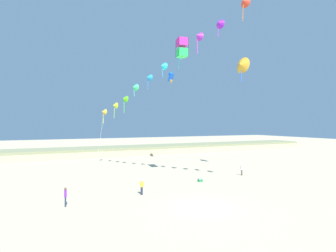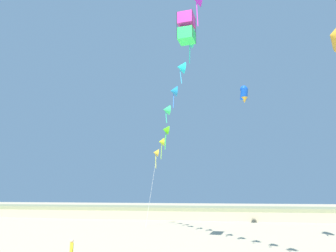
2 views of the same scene
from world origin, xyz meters
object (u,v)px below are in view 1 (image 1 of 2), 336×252
Objects in this scene: large_kite_low_lead at (182,48)px; large_kite_mid_trail at (171,77)px; person_near_right at (242,169)px; large_kite_high_solo at (241,65)px; person_mid_center at (142,186)px; person_near_left at (65,196)px; beach_cooler at (200,180)px.

large_kite_low_lead is 15.45m from large_kite_mid_trail.
large_kite_high_solo is (1.91, 2.38, 16.02)m from person_near_right.
person_near_right is at bearing 13.08° from person_mid_center.
large_kite_mid_trail is (12.07, 18.31, 15.48)m from person_mid_center.
large_kite_low_lead reaches higher than large_kite_high_solo.
large_kite_high_solo is at bearing -61.05° from large_kite_mid_trail.
person_near_left is 31.56m from large_kite_mid_trail.
large_kite_mid_trail is 13.76m from large_kite_high_solo.
large_kite_high_solo is (11.87, 2.47, -0.61)m from large_kite_low_lead.
large_kite_low_lead is at bearing 156.35° from beach_cooler.
large_kite_high_solo is (6.66, -12.03, 0.50)m from large_kite_mid_trail.
beach_cooler is (2.19, -0.96, -17.33)m from large_kite_low_lead.
large_kite_low_lead reaches higher than person_near_right.
person_near_right is 0.71× the size of large_kite_mid_trail.
large_kite_mid_trail reaches higher than person_near_left.
person_mid_center is 0.68× the size of large_kite_low_lead.
person_mid_center is at bearing -123.38° from large_kite_mid_trail.
person_near_right is 19.38m from large_kite_low_lead.
large_kite_low_lead is 0.59× the size of large_kite_high_solo.
beach_cooler is at bearing 12.76° from person_near_left.
beach_cooler is at bearing -160.51° from large_kite_high_solo.
large_kite_mid_trail is 22.61m from beach_cooler.
person_mid_center is (-16.81, -3.90, 0.03)m from person_near_right.
large_kite_mid_trail is 0.55× the size of large_kite_high_solo.
large_kite_high_solo reaches higher than beach_cooler.
person_near_left is 1.12× the size of person_near_right.
person_near_left is at bearing -167.24° from beach_cooler.
large_kite_mid_trail is at bearing 118.95° from large_kite_high_solo.
beach_cooler is at bearing 17.54° from person_mid_center.
large_kite_high_solo is 19.62m from beach_cooler.
person_mid_center is 9.51m from beach_cooler.
person_near_left is 31.63m from large_kite_high_solo.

